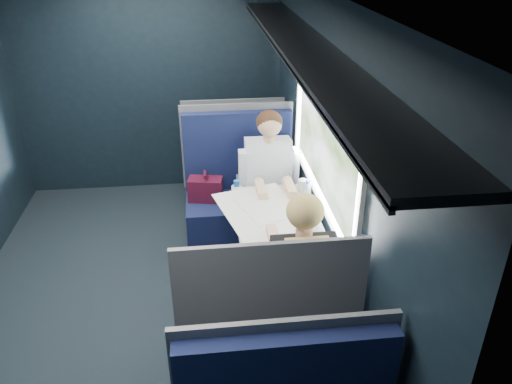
{
  "coord_description": "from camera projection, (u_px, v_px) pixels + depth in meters",
  "views": [
    {
      "loc": [
        0.53,
        -3.21,
        2.66
      ],
      "look_at": [
        0.9,
        0.0,
        0.95
      ],
      "focal_mm": 35.0,
      "sensor_mm": 36.0,
      "label": 1
    }
  ],
  "objects": [
    {
      "name": "seat_bay_far",
      "position": [
        264.0,
        332.0,
        3.13
      ],
      "size": [
        1.04,
        0.62,
        1.26
      ],
      "color": "black",
      "rests_on": "ground"
    },
    {
      "name": "seat_row_front",
      "position": [
        233.0,
        160.0,
        5.48
      ],
      "size": [
        1.04,
        0.51,
        1.16
      ],
      "color": "black",
      "rests_on": "ground"
    },
    {
      "name": "woman",
      "position": [
        300.0,
        273.0,
        3.16
      ],
      "size": [
        0.53,
        0.56,
        1.32
      ],
      "color": "black",
      "rests_on": "ground"
    },
    {
      "name": "papers",
      "position": [
        263.0,
        212.0,
        3.81
      ],
      "size": [
        0.76,
        0.94,
        0.01
      ],
      "primitive_type": "cube",
      "rotation": [
        0.0,
        0.0,
        0.26
      ],
      "color": "white",
      "rests_on": "table"
    },
    {
      "name": "laptop",
      "position": [
        317.0,
        198.0,
        3.86
      ],
      "size": [
        0.29,
        0.36,
        0.25
      ],
      "color": "silver",
      "rests_on": "table"
    },
    {
      "name": "bottle_small",
      "position": [
        308.0,
        192.0,
        3.92
      ],
      "size": [
        0.06,
        0.06,
        0.19
      ],
      "color": "silver",
      "rests_on": "table"
    },
    {
      "name": "cup",
      "position": [
        303.0,
        185.0,
        4.1
      ],
      "size": [
        0.08,
        0.08,
        0.1
      ],
      "primitive_type": "cylinder",
      "color": "white",
      "rests_on": "table"
    },
    {
      "name": "room_shell",
      "position": [
        125.0,
        129.0,
        3.32
      ],
      "size": [
        3.0,
        4.4,
        2.4
      ],
      "color": "black",
      "rests_on": "ground"
    },
    {
      "name": "man",
      "position": [
        269.0,
        177.0,
        4.39
      ],
      "size": [
        0.53,
        0.56,
        1.32
      ],
      "color": "black",
      "rests_on": "ground"
    },
    {
      "name": "ground",
      "position": [
        145.0,
        303.0,
        4.01
      ],
      "size": [
        2.8,
        4.2,
        0.01
      ],
      "primitive_type": "cube",
      "color": "black"
    },
    {
      "name": "seat_bay_near",
      "position": [
        239.0,
        199.0,
        4.66
      ],
      "size": [
        1.04,
        0.62,
        1.26
      ],
      "color": "black",
      "rests_on": "ground"
    },
    {
      "name": "table",
      "position": [
        273.0,
        224.0,
        3.8
      ],
      "size": [
        0.62,
        1.0,
        0.74
      ],
      "color": "#54565E",
      "rests_on": "ground"
    }
  ]
}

